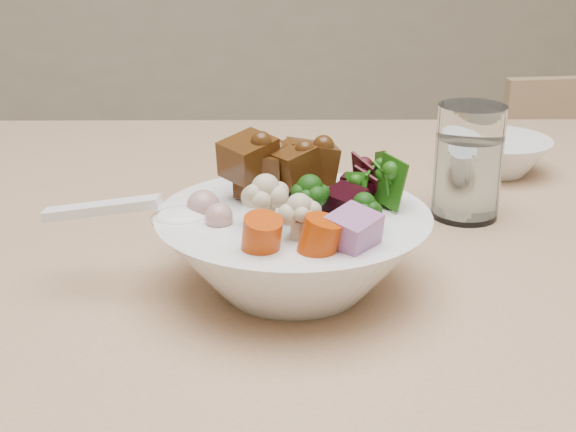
{
  "coord_description": "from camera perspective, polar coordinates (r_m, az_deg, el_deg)",
  "views": [
    {
      "loc": [
        -0.25,
        -0.62,
        1.14
      ],
      "look_at": [
        -0.14,
        -0.01,
        0.9
      ],
      "focal_mm": 50.0,
      "sensor_mm": 36.0,
      "label": 1
    }
  ],
  "objects": [
    {
      "name": "soup_spoon",
      "position": [
        0.66,
        -9.06,
        0.0
      ],
      "size": [
        0.14,
        0.06,
        0.03
      ],
      "rotation": [
        0.0,
        0.0,
        -0.26
      ],
      "color": "white",
      "rests_on": "food_bowl"
    },
    {
      "name": "water_glass",
      "position": [
        0.84,
        12.66,
        3.44
      ],
      "size": [
        0.07,
        0.07,
        0.12
      ],
      "color": "white",
      "rests_on": "dining_table"
    },
    {
      "name": "side_bowl",
      "position": [
        1.0,
        14.6,
        4.17
      ],
      "size": [
        0.13,
        0.13,
        0.04
      ],
      "primitive_type": null,
      "color": "white",
      "rests_on": "dining_table"
    },
    {
      "name": "food_bowl",
      "position": [
        0.67,
        0.5,
        -2.02
      ],
      "size": [
        0.23,
        0.23,
        0.12
      ],
      "color": "white",
      "rests_on": "dining_table"
    }
  ]
}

